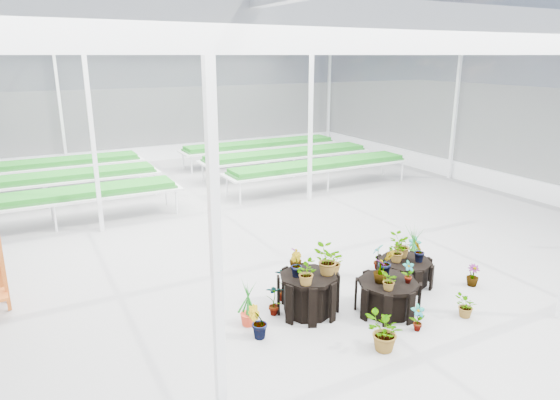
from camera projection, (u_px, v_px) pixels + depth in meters
name	position (u px, v px, depth m)	size (l,w,h in m)	color
ground_plane	(286.00, 266.00, 10.32)	(24.00, 24.00, 0.00)	gray
greenhouse_shell	(286.00, 159.00, 9.69)	(18.00, 24.00, 4.50)	white
steel_frame	(286.00, 159.00, 9.69)	(18.00, 24.00, 4.50)	silver
nursery_benches	(180.00, 175.00, 16.30)	(16.00, 7.00, 0.84)	silver
plinth_tall	(308.00, 294.00, 8.37)	(1.00, 1.00, 0.68)	black
plinth_mid	(387.00, 296.00, 8.42)	(1.05, 1.05, 0.55)	black
plinth_low	(404.00, 272.00, 9.48)	(1.04, 1.04, 0.47)	black
nursery_plants	(359.00, 275.00, 8.71)	(4.69, 3.15, 1.19)	#18671A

